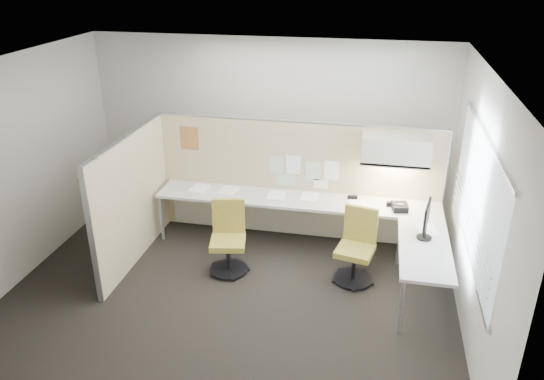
% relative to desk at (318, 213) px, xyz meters
% --- Properties ---
extents(floor, '(5.50, 4.50, 0.01)m').
position_rel_desk_xyz_m(floor, '(-0.93, -1.13, -0.61)').
color(floor, black).
rests_on(floor, ground).
extents(ceiling, '(5.50, 4.50, 0.01)m').
position_rel_desk_xyz_m(ceiling, '(-0.93, -1.13, 2.20)').
color(ceiling, white).
rests_on(ceiling, wall_back).
extents(wall_back, '(5.50, 0.02, 2.80)m').
position_rel_desk_xyz_m(wall_back, '(-0.93, 1.12, 0.80)').
color(wall_back, beige).
rests_on(wall_back, ground).
extents(wall_front, '(5.50, 0.02, 2.80)m').
position_rel_desk_xyz_m(wall_front, '(-0.93, -3.38, 0.80)').
color(wall_front, beige).
rests_on(wall_front, ground).
extents(wall_left, '(0.02, 4.50, 2.80)m').
position_rel_desk_xyz_m(wall_left, '(-3.68, -1.13, 0.80)').
color(wall_left, beige).
rests_on(wall_left, ground).
extents(wall_right, '(0.02, 4.50, 2.80)m').
position_rel_desk_xyz_m(wall_right, '(1.82, -1.13, 0.80)').
color(wall_right, beige).
rests_on(wall_right, ground).
extents(window_pane, '(0.01, 2.80, 1.30)m').
position_rel_desk_xyz_m(window_pane, '(1.79, -1.13, 0.95)').
color(window_pane, '#9BA8B4').
rests_on(window_pane, wall_right).
extents(partition_back, '(4.10, 0.06, 1.75)m').
position_rel_desk_xyz_m(partition_back, '(-0.38, 0.47, 0.27)').
color(partition_back, '#C5B489').
rests_on(partition_back, floor).
extents(partition_left, '(0.06, 2.20, 1.75)m').
position_rel_desk_xyz_m(partition_left, '(-2.43, -0.63, 0.27)').
color(partition_left, '#C5B489').
rests_on(partition_left, floor).
extents(desk, '(4.00, 2.07, 0.73)m').
position_rel_desk_xyz_m(desk, '(0.00, 0.00, 0.00)').
color(desk, beige).
rests_on(desk, floor).
extents(overhead_bin, '(0.90, 0.36, 0.38)m').
position_rel_desk_xyz_m(overhead_bin, '(0.97, 0.26, 0.91)').
color(overhead_bin, beige).
rests_on(overhead_bin, partition_back).
extents(task_light_strip, '(0.60, 0.06, 0.02)m').
position_rel_desk_xyz_m(task_light_strip, '(0.97, 0.26, 0.70)').
color(task_light_strip, '#FFEABF').
rests_on(task_light_strip, overhead_bin).
extents(pinned_papers, '(1.01, 0.00, 0.47)m').
position_rel_desk_xyz_m(pinned_papers, '(-0.30, 0.44, 0.43)').
color(pinned_papers, '#8CBF8C').
rests_on(pinned_papers, partition_back).
extents(poster, '(0.28, 0.00, 0.35)m').
position_rel_desk_xyz_m(poster, '(-1.98, 0.44, 0.82)').
color(poster, orange).
rests_on(poster, partition_back).
extents(chair_left, '(0.52, 0.54, 0.96)m').
position_rel_desk_xyz_m(chair_left, '(-1.10, -0.69, -0.16)').
color(chair_left, black).
rests_on(chair_left, floor).
extents(chair_right, '(0.53, 0.55, 0.96)m').
position_rel_desk_xyz_m(chair_right, '(0.57, -0.58, -0.15)').
color(chair_right, black).
rests_on(chair_right, floor).
extents(monitor, '(0.18, 0.44, 0.46)m').
position_rel_desk_xyz_m(monitor, '(1.37, -0.66, 0.40)').
color(monitor, black).
rests_on(monitor, desk).
extents(phone, '(0.24, 0.23, 0.12)m').
position_rel_desk_xyz_m(phone, '(1.08, 0.06, 0.18)').
color(phone, black).
rests_on(phone, desk).
extents(stapler, '(0.14, 0.06, 0.05)m').
position_rel_desk_xyz_m(stapler, '(0.44, 0.30, 0.15)').
color(stapler, black).
rests_on(stapler, desk).
extents(tape_dispenser, '(0.11, 0.08, 0.06)m').
position_rel_desk_xyz_m(tape_dispenser, '(0.96, 0.17, 0.16)').
color(tape_dispenser, black).
rests_on(tape_dispenser, desk).
extents(coat_hook, '(0.18, 0.48, 1.43)m').
position_rel_desk_xyz_m(coat_hook, '(-2.51, -1.46, 0.81)').
color(coat_hook, silver).
rests_on(coat_hook, partition_left).
extents(paper_stack_0, '(0.26, 0.32, 0.03)m').
position_rel_desk_xyz_m(paper_stack_0, '(-1.78, 0.17, 0.14)').
color(paper_stack_0, white).
rests_on(paper_stack_0, desk).
extents(paper_stack_1, '(0.28, 0.34, 0.02)m').
position_rel_desk_xyz_m(paper_stack_1, '(-1.34, 0.21, 0.14)').
color(paper_stack_1, white).
rests_on(paper_stack_1, desk).
extents(paper_stack_2, '(0.24, 0.31, 0.05)m').
position_rel_desk_xyz_m(paper_stack_2, '(-0.62, 0.11, 0.15)').
color(paper_stack_2, white).
rests_on(paper_stack_2, desk).
extents(paper_stack_3, '(0.24, 0.31, 0.02)m').
position_rel_desk_xyz_m(paper_stack_3, '(-0.16, 0.22, 0.14)').
color(paper_stack_3, white).
rests_on(paper_stack_3, desk).
extents(paper_stack_4, '(0.29, 0.34, 0.02)m').
position_rel_desk_xyz_m(paper_stack_4, '(0.52, 0.08, 0.14)').
color(paper_stack_4, white).
rests_on(paper_stack_4, desk).
extents(paper_stack_5, '(0.29, 0.34, 0.02)m').
position_rel_desk_xyz_m(paper_stack_5, '(1.41, -0.45, 0.14)').
color(paper_stack_5, white).
rests_on(paper_stack_5, desk).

